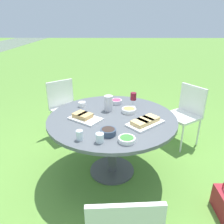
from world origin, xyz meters
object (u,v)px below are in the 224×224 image
chair_far_back (64,104)px  water_pitcher (108,103)px  chair_near_right (186,111)px  dining_table (112,124)px  wine_glass (133,97)px

chair_far_back → water_pitcher: 1.12m
chair_near_right → chair_far_back: bearing=82.9°
dining_table → water_pitcher: size_ratio=7.87×
dining_table → chair_far_back: bearing=38.5°
water_pitcher → dining_table: bearing=-166.6°
dining_table → chair_near_right: (0.74, -1.10, -0.13)m
dining_table → wine_glass: wine_glass is taller
dining_table → chair_near_right: bearing=-56.0°
water_pitcher → wine_glass: size_ratio=0.99×
chair_near_right → wine_glass: 1.01m
dining_table → wine_glass: size_ratio=7.78×
dining_table → chair_far_back: size_ratio=1.66×
dining_table → chair_near_right: chair_near_right is taller
wine_glass → dining_table: bearing=139.1°
wine_glass → water_pitcher: bearing=110.4°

